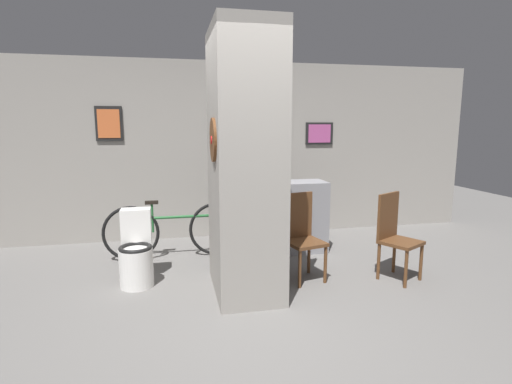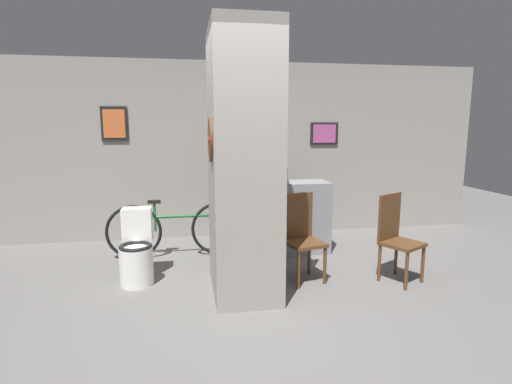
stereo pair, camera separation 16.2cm
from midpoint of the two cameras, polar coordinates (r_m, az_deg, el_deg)
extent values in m
plane|color=slate|center=(3.82, -0.36, -16.62)|extent=(14.00, 14.00, 0.00)
cube|color=gray|center=(6.04, -5.47, 5.89)|extent=(8.00, 0.06, 2.60)
cube|color=black|center=(6.01, -21.02, 9.10)|extent=(0.36, 0.02, 0.48)
cube|color=#D86633|center=(5.99, -21.04, 9.10)|extent=(0.30, 0.01, 0.39)
cube|color=black|center=(6.33, 8.29, 8.27)|extent=(0.44, 0.02, 0.34)
cube|color=#B24C8C|center=(6.32, 8.33, 8.27)|extent=(0.36, 0.01, 0.28)
cube|color=gray|center=(3.95, -2.81, 3.96)|extent=(0.63, 1.04, 2.60)
cylinder|color=#593319|center=(3.68, -7.42, 7.38)|extent=(0.03, 0.40, 0.40)
cylinder|color=red|center=(3.68, -7.66, 7.38)|extent=(0.01, 0.07, 0.07)
cube|color=gray|center=(5.29, 1.75, -3.68)|extent=(1.38, 0.44, 0.94)
cylinder|color=white|center=(4.47, -17.74, -10.25)|extent=(0.35, 0.35, 0.41)
torus|color=black|center=(4.41, -17.88, -7.61)|extent=(0.34, 0.34, 0.04)
cube|color=white|center=(4.58, -17.71, -4.63)|extent=(0.32, 0.20, 0.38)
cylinder|color=brown|center=(4.24, 5.17, -10.94)|extent=(0.04, 0.04, 0.41)
cylinder|color=brown|center=(4.40, 8.82, -10.22)|extent=(0.04, 0.04, 0.41)
cylinder|color=brown|center=(4.50, 3.05, -9.67)|extent=(0.04, 0.04, 0.41)
cylinder|color=brown|center=(4.65, 6.56, -9.05)|extent=(0.04, 0.04, 0.41)
cube|color=brown|center=(4.38, 5.95, -7.22)|extent=(0.45, 0.45, 0.04)
cube|color=brown|center=(4.45, 4.85, -3.31)|extent=(0.37, 0.12, 0.51)
cylinder|color=brown|center=(4.47, 19.65, -10.36)|extent=(0.04, 0.04, 0.41)
cylinder|color=brown|center=(4.74, 21.59, -9.33)|extent=(0.04, 0.04, 0.41)
cylinder|color=brown|center=(4.63, 16.14, -9.50)|extent=(0.04, 0.04, 0.41)
cylinder|color=brown|center=(4.89, 18.22, -8.57)|extent=(0.04, 0.04, 0.41)
cube|color=brown|center=(4.61, 19.05, -6.83)|extent=(0.51, 0.51, 0.04)
cube|color=brown|center=(4.63, 17.39, -3.21)|extent=(0.34, 0.21, 0.51)
torus|color=black|center=(5.26, -18.28, -5.63)|extent=(0.70, 0.04, 0.70)
torus|color=black|center=(5.25, -6.61, -5.24)|extent=(0.70, 0.04, 0.70)
cylinder|color=#266633|center=(5.18, -12.52, -3.53)|extent=(0.98, 0.04, 0.04)
cylinder|color=#266633|center=(5.19, -15.46, -3.63)|extent=(0.03, 0.03, 0.36)
cylinder|color=#266633|center=(5.20, -7.23, -3.34)|extent=(0.03, 0.03, 0.33)
cube|color=black|center=(5.15, -15.56, -1.46)|extent=(0.16, 0.06, 0.04)
cylinder|color=#262626|center=(5.17, -7.27, -1.56)|extent=(0.03, 0.42, 0.03)
cylinder|color=olive|center=(5.18, 2.94, 2.42)|extent=(0.08, 0.08, 0.19)
cylinder|color=olive|center=(5.16, 2.95, 3.94)|extent=(0.03, 0.03, 0.08)
sphere|color=#333333|center=(5.16, 2.96, 4.51)|extent=(0.03, 0.03, 0.03)
camera|label=1|loc=(0.08, -91.05, -0.18)|focal=28.00mm
camera|label=2|loc=(0.08, 88.95, 0.18)|focal=28.00mm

